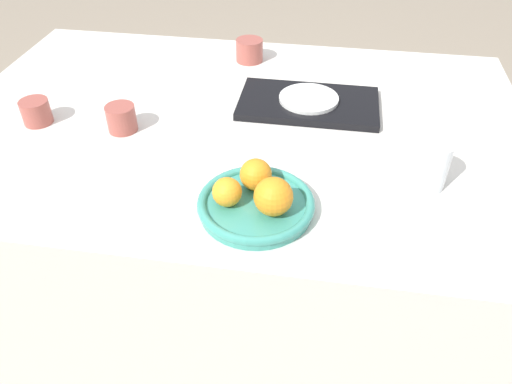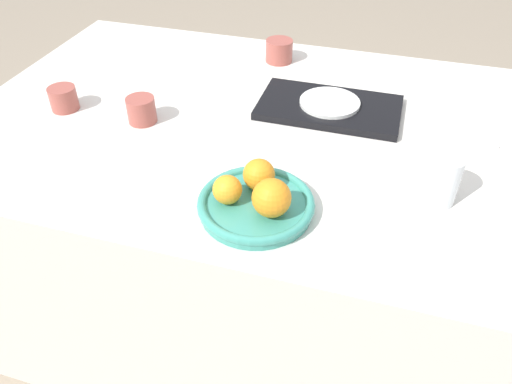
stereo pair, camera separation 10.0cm
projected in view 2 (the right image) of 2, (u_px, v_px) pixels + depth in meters
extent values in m
plane|color=gray|center=(254.00, 297.00, 1.78)|extent=(12.00, 12.00, 0.00)
cube|color=silver|center=(254.00, 222.00, 1.54)|extent=(1.52, 1.02, 0.73)
cylinder|color=teal|center=(256.00, 207.00, 1.02)|extent=(0.23, 0.23, 0.02)
torus|color=teal|center=(256.00, 203.00, 1.02)|extent=(0.24, 0.24, 0.02)
sphere|color=orange|center=(271.00, 198.00, 0.97)|extent=(0.08, 0.08, 0.08)
sphere|color=orange|center=(227.00, 190.00, 1.00)|extent=(0.06, 0.06, 0.06)
sphere|color=orange|center=(259.00, 175.00, 1.03)|extent=(0.07, 0.07, 0.07)
cylinder|color=silver|center=(441.00, 179.00, 1.02)|extent=(0.08, 0.08, 0.11)
cube|color=black|center=(329.00, 107.00, 1.34)|extent=(0.37, 0.21, 0.02)
cylinder|color=silver|center=(330.00, 102.00, 1.33)|extent=(0.16, 0.16, 0.01)
cylinder|color=#9E4C42|center=(279.00, 51.00, 1.56)|extent=(0.08, 0.08, 0.07)
cylinder|color=#9E4C42|center=(141.00, 110.00, 1.28)|extent=(0.07, 0.07, 0.07)
cylinder|color=#9E4C42|center=(63.00, 98.00, 1.33)|extent=(0.07, 0.07, 0.06)
cube|color=white|center=(472.00, 133.00, 1.25)|extent=(0.12, 0.10, 0.01)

